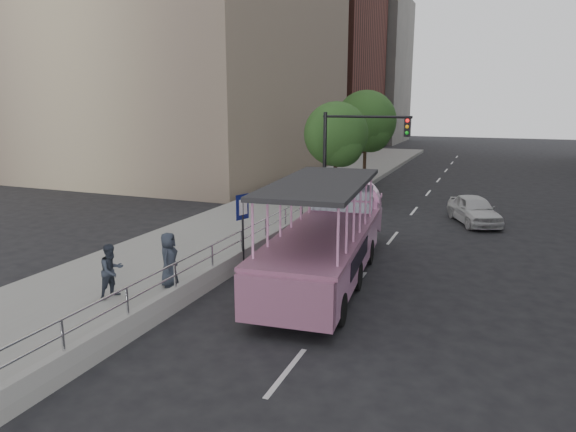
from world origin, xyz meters
name	(u,v)px	position (x,y,z in m)	size (l,w,h in m)	color
ground	(280,327)	(0.00, 0.00, 0.00)	(160.00, 160.00, 0.00)	black
sidewalk	(250,221)	(-5.75, 10.00, 0.15)	(5.50, 80.00, 0.30)	gray
kerb_wall	(213,272)	(-3.12, 2.00, 0.48)	(0.24, 30.00, 0.36)	gray
guardrail	(212,251)	(-3.12, 2.00, 1.14)	(0.07, 22.00, 0.71)	silver
duck_boat	(330,238)	(-0.09, 4.47, 1.25)	(3.38, 10.32, 3.37)	black
car	(474,210)	(4.05, 14.16, 0.67)	(1.59, 3.94, 1.34)	silver
pedestrian_mid	(112,271)	(-4.87, -0.49, 1.07)	(0.75, 0.58, 1.54)	#262C38
pedestrian_far	(169,259)	(-3.91, 0.86, 1.12)	(0.80, 0.52, 1.64)	#262C38
parking_sign	(243,222)	(-3.00, 3.88, 1.66)	(0.19, 0.57, 2.63)	black
traffic_signal	(349,149)	(-1.70, 12.50, 3.50)	(4.20, 0.32, 5.20)	black
street_tree_near	(337,137)	(-3.30, 15.93, 3.82)	(3.52, 3.52, 5.72)	#312116
street_tree_far	(367,124)	(-3.10, 21.93, 4.31)	(3.97, 3.97, 6.45)	#312116
midrise_brick	(297,39)	(-18.00, 48.00, 13.00)	(18.00, 16.00, 26.00)	brown
midrise_stone_b	(349,72)	(-16.00, 64.00, 10.00)	(16.00, 14.00, 20.00)	slate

